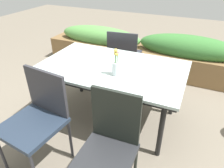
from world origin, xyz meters
The scene contains 7 objects.
ground_plane centered at (0.00, 0.00, 0.00)m, with size 12.00×12.00×0.00m, color #756B5B.
dining_table centered at (-0.06, -0.02, 0.67)m, with size 1.63×1.00×0.73m.
chair_near_right centered at (0.30, -0.89, 0.52)m, with size 0.44×0.44×0.93m.
chair_near_left centered at (-0.42, -0.89, 0.55)m, with size 0.54×0.54×0.94m.
chair_far_side centered at (-0.24, 0.84, 0.52)m, with size 0.52×0.52×0.89m.
flower_vase centered at (0.06, -0.20, 0.84)m, with size 0.08×0.08×0.29m.
planter_box centered at (-0.15, 1.44, 0.35)m, with size 3.55×0.50×0.74m.
Camera 1 is at (0.80, -1.95, 1.76)m, focal length 33.25 mm.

